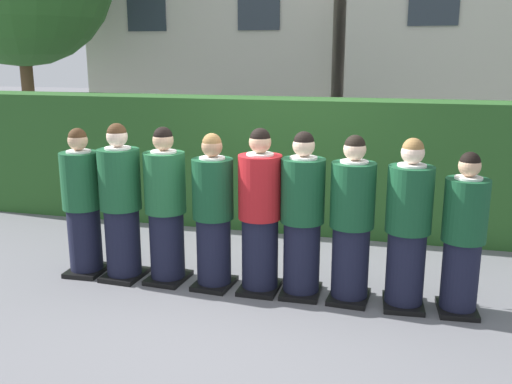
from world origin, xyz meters
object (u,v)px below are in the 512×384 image
Objects in this scene: student_front_row_0 at (83,206)px; student_front_row_7 at (408,229)px; student_in_red_blazer at (260,215)px; student_front_row_3 at (213,215)px; student_front_row_8 at (463,238)px; student_front_row_2 at (166,209)px; student_front_row_6 at (352,224)px; student_front_row_5 at (302,219)px; student_front_row_1 at (121,206)px.

student_front_row_0 is 0.99× the size of student_front_row_7.
student_front_row_7 reaches higher than student_front_row_0.
student_front_row_7 is (1.45, -0.03, -0.02)m from student_in_red_blazer.
student_front_row_8 is at bearing -0.29° from student_front_row_3.
student_front_row_3 is at bearing -178.05° from student_in_red_blazer.
student_front_row_2 is at bearing 1.25° from student_front_row_0.
student_front_row_6 is 1.07× the size of student_front_row_8.
student_front_row_5 is 0.49m from student_front_row_6.
student_front_row_6 is at bearing -0.39° from student_in_red_blazer.
student_front_row_2 reaches higher than student_front_row_3.
student_front_row_0 is at bearing 177.48° from student_front_row_1.
student_in_red_blazer is at bearing -178.99° from student_front_row_5.
student_front_row_2 reaches higher than student_front_row_8.
student_in_red_blazer is 1.01× the size of student_front_row_5.
student_front_row_8 is (1.95, -0.03, -0.07)m from student_in_red_blazer.
student_front_row_1 reaches higher than student_front_row_3.
student_front_row_1 is at bearing -178.71° from student_front_row_5.
student_front_row_8 is (1.03, -0.02, -0.06)m from student_front_row_6.
student_front_row_1 is 1.02× the size of student_front_row_6.
student_front_row_0 is 1.00× the size of student_front_row_3.
student_in_red_blazer reaches higher than student_front_row_2.
student_front_row_8 is at bearing 0.12° from student_front_row_1.
student_in_red_blazer is (1.03, -0.01, 0.01)m from student_front_row_2.
student_front_row_2 is 0.99× the size of student_in_red_blazer.
student_front_row_0 is 2.91m from student_front_row_6.
student_front_row_7 is at bearing -0.25° from student_front_row_3.
student_in_red_blazer reaches higher than student_front_row_6.
student_front_row_7 is (2.97, 0.01, -0.02)m from student_front_row_1.
student_front_row_6 reaches higher than student_front_row_3.
student_in_red_blazer is at bearing 1.95° from student_front_row_3.
student_front_row_6 is at bearing 0.71° from student_front_row_1.
student_front_row_6 is 1.00× the size of student_front_row_7.
student_front_row_6 is at bearing -0.34° from student_front_row_2.
student_in_red_blazer is 1.02× the size of student_front_row_7.
student_front_row_1 is 1.04× the size of student_front_row_3.
student_front_row_5 is at bearing 1.51° from student_front_row_3.
student_front_row_2 is at bearing 179.34° from student_front_row_8.
student_front_row_6 is (2.44, 0.03, -0.02)m from student_front_row_1.
student_front_row_1 is 0.50m from student_front_row_2.
student_front_row_2 is 0.54m from student_front_row_3.
student_front_row_3 is at bearing 179.71° from student_front_row_8.
student_front_row_1 is at bearing -179.29° from student_front_row_6.
student_front_row_5 reaches higher than student_front_row_8.
student_front_row_5 is 1.01× the size of student_front_row_7.
student_front_row_3 is 0.96× the size of student_in_red_blazer.
student_front_row_7 is (2.47, -0.03, -0.01)m from student_front_row_2.
student_front_row_1 is at bearing -178.63° from student_in_red_blazer.
student_front_row_1 is at bearing -179.78° from student_front_row_7.
student_front_row_2 reaches higher than student_front_row_0.
student_front_row_5 is at bearing 0.08° from student_front_row_2.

